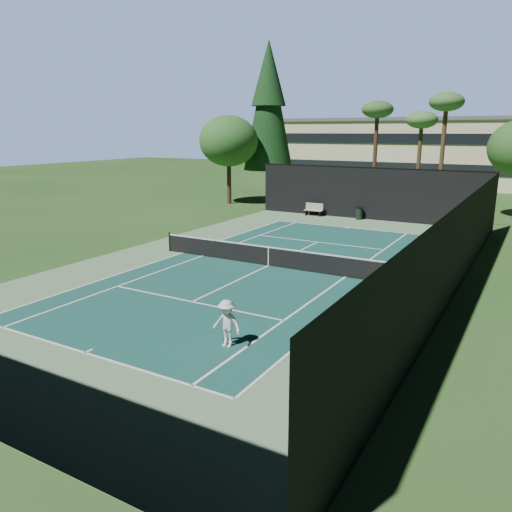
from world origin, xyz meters
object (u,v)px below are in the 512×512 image
at_px(player, 227,323).
at_px(tennis_ball_c, 289,249).
at_px(park_bench, 314,209).
at_px(tennis_ball_b, 258,252).
at_px(trash_bin, 359,213).
at_px(tennis_net, 268,255).
at_px(tennis_ball_d, 223,241).

bearing_deg(player, tennis_ball_c, 107.93).
bearing_deg(tennis_ball_c, park_bench, 106.98).
bearing_deg(tennis_ball_b, trash_bin, 84.29).
height_order(tennis_net, tennis_ball_d, tennis_net).
relative_size(player, tennis_ball_d, 26.58).
relative_size(tennis_ball_d, trash_bin, 0.06).
relative_size(tennis_ball_c, park_bench, 0.05).
bearing_deg(tennis_ball_c, tennis_net, -80.37).
height_order(tennis_net, player, player).
relative_size(player, tennis_ball_b, 20.67).
xyz_separation_m(tennis_net, tennis_ball_c, (-0.63, 3.70, -0.52)).
relative_size(tennis_net, trash_bin, 13.65).
distance_m(tennis_ball_c, trash_bin, 11.92).
distance_m(tennis_net, trash_bin, 15.62).
xyz_separation_m(player, tennis_ball_b, (-5.35, 11.40, -0.74)).
xyz_separation_m(tennis_net, player, (3.53, -9.26, 0.22)).
xyz_separation_m(park_bench, trash_bin, (3.75, 0.13, -0.07)).
bearing_deg(tennis_ball_d, trash_bin, 68.03).
xyz_separation_m(tennis_net, park_bench, (-4.22, 15.48, -0.01)).
distance_m(tennis_net, tennis_ball_b, 2.86).
height_order(tennis_ball_c, park_bench, park_bench).
height_order(tennis_ball_d, park_bench, park_bench).
bearing_deg(tennis_net, park_bench, 105.26).
bearing_deg(tennis_net, trash_bin, 91.72).
bearing_deg(park_bench, tennis_net, -74.74).
distance_m(tennis_ball_c, tennis_ball_d, 4.62).
xyz_separation_m(tennis_ball_d, park_bench, (1.03, 11.71, 0.52)).
xyz_separation_m(tennis_ball_b, trash_bin, (1.35, 13.47, 0.44)).
height_order(tennis_net, trash_bin, tennis_net).
xyz_separation_m(player, trash_bin, (-4.00, 24.87, -0.30)).
relative_size(tennis_net, park_bench, 8.60).
relative_size(player, park_bench, 1.04).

